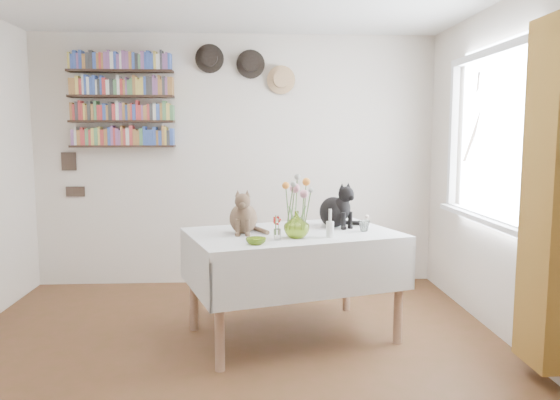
{
  "coord_description": "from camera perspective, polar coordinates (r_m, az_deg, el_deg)",
  "views": [
    {
      "loc": [
        0.13,
        -3.27,
        1.52
      ],
      "look_at": [
        0.35,
        0.59,
        1.05
      ],
      "focal_mm": 35.0,
      "sensor_mm": 36.0,
      "label": 1
    }
  ],
  "objects": [
    {
      "name": "drinking_glass",
      "position": [
        4.11,
        8.79,
        -2.69
      ],
      "size": [
        0.09,
        0.09,
        0.08
      ],
      "primitive_type": "imported",
      "rotation": [
        0.0,
        0.0,
        0.04
      ],
      "color": "white",
      "rests_on": "dining_table"
    },
    {
      "name": "tabby_cat",
      "position": [
        3.99,
        -3.86,
        -1.07
      ],
      "size": [
        0.23,
        0.29,
        0.33
      ],
      "primitive_type": null,
      "rotation": [
        0.0,
        0.0,
        -0.03
      ],
      "color": "brown",
      "rests_on": "dining_table"
    },
    {
      "name": "dining_table",
      "position": [
        4.08,
        1.33,
        -6.09
      ],
      "size": [
        1.71,
        1.36,
        0.8
      ],
      "color": "white",
      "rests_on": "room"
    },
    {
      "name": "room",
      "position": [
        3.28,
        -5.47,
        2.19
      ],
      "size": [
        4.08,
        4.58,
        2.58
      ],
      "color": "brown",
      "rests_on": "ground"
    },
    {
      "name": "flower_vase",
      "position": [
        3.8,
        1.75,
        -2.56
      ],
      "size": [
        0.18,
        0.18,
        0.19
      ],
      "primitive_type": "imported",
      "rotation": [
        0.0,
        0.0,
        -0.02
      ],
      "color": "#B5D649",
      "rests_on": "dining_table"
    },
    {
      "name": "curtain",
      "position": [
        3.63,
        25.97,
        0.39
      ],
      "size": [
        0.12,
        0.38,
        2.1
      ],
      "primitive_type": "cube",
      "color": "brown",
      "rests_on": "room"
    },
    {
      "name": "porcelain_figurine",
      "position": [
        4.28,
        9.08,
        -2.27
      ],
      "size": [
        0.05,
        0.05,
        0.1
      ],
      "color": "white",
      "rests_on": "dining_table"
    },
    {
      "name": "berry_jar",
      "position": [
        3.72,
        -0.29,
        -2.92
      ],
      "size": [
        0.05,
        0.05,
        0.19
      ],
      "color": "white",
      "rests_on": "dining_table"
    },
    {
      "name": "candlestick",
      "position": [
        3.84,
        5.24,
        -2.91
      ],
      "size": [
        0.06,
        0.06,
        0.2
      ],
      "color": "white",
      "rests_on": "dining_table"
    },
    {
      "name": "bookshelf_unit",
      "position": [
        5.58,
        -16.22,
        9.97
      ],
      "size": [
        1.0,
        0.16,
        0.91
      ],
      "color": "black",
      "rests_on": "room"
    },
    {
      "name": "green_bowl",
      "position": [
        3.59,
        -2.53,
        -4.32
      ],
      "size": [
        0.15,
        0.15,
        0.04
      ],
      "primitive_type": "imported",
      "rotation": [
        0.0,
        0.0,
        -0.09
      ],
      "color": "#B5D649",
      "rests_on": "dining_table"
    },
    {
      "name": "black_cat",
      "position": [
        4.26,
        5.61,
        -0.41
      ],
      "size": [
        0.38,
        0.39,
        0.36
      ],
      "primitive_type": null,
      "rotation": [
        0.0,
        0.0,
        0.66
      ],
      "color": "black",
      "rests_on": "dining_table"
    },
    {
      "name": "wall_hats",
      "position": [
        5.5,
        -3.45,
        13.67
      ],
      "size": [
        0.98,
        0.09,
        0.48
      ],
      "color": "black",
      "rests_on": "room"
    },
    {
      "name": "wall_art_plaques",
      "position": [
        5.79,
        -20.95,
        2.55
      ],
      "size": [
        0.21,
        0.02,
        0.44
      ],
      "color": "#38281E",
      "rests_on": "room"
    },
    {
      "name": "flower_bouquet",
      "position": [
        3.78,
        1.76,
        1.14
      ],
      "size": [
        0.17,
        0.13,
        0.39
      ],
      "color": "#4C7233",
      "rests_on": "flower_vase"
    },
    {
      "name": "window",
      "position": [
        4.47,
        21.11,
        4.88
      ],
      "size": [
        0.12,
        1.52,
        1.32
      ],
      "color": "white",
      "rests_on": "room"
    }
  ]
}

